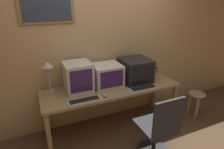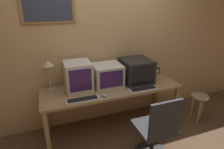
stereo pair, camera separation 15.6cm
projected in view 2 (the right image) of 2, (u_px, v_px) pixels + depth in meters
wall_back at (103, 46)px, 3.01m from camera, size 8.00×0.08×2.60m
desk at (112, 92)px, 2.89m from camera, size 2.10×0.67×0.75m
monitor_left at (78, 76)px, 2.73m from camera, size 0.38×0.40×0.42m
monitor_center at (107, 75)px, 2.88m from camera, size 0.43×0.40×0.33m
monitor_right at (136, 71)px, 3.01m from camera, size 0.45×0.48×0.37m
keyboard_main at (83, 100)px, 2.48m from camera, size 0.43×0.13×0.03m
keyboard_side at (143, 89)px, 2.77m from camera, size 0.43×0.14×0.03m
mouse_near_keyboard at (104, 95)px, 2.59m from camera, size 0.07×0.11×0.03m
desk_clock at (156, 71)px, 3.39m from camera, size 0.11×0.07×0.10m
desk_lamp at (48, 67)px, 2.63m from camera, size 0.16×0.16×0.46m
office_chair at (156, 133)px, 2.38m from camera, size 0.48×0.48×0.95m
side_stool at (199, 103)px, 3.21m from camera, size 0.29×0.29×0.48m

